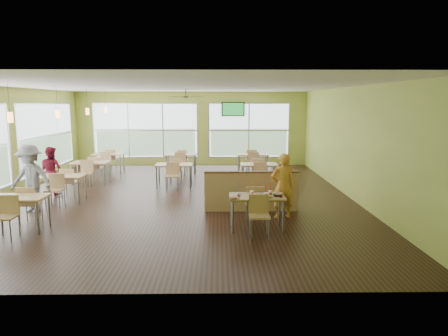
{
  "coord_description": "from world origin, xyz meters",
  "views": [
    {
      "loc": [
        1.15,
        -11.47,
        2.78
      ],
      "look_at": [
        1.3,
        -1.31,
        1.08
      ],
      "focal_mm": 32.0,
      "sensor_mm": 36.0,
      "label": 1
    }
  ],
  "objects_px": {
    "man_plaid": "(283,186)",
    "food_basket": "(278,195)",
    "half_wall_divider": "(251,191)",
    "main_table": "(257,201)"
  },
  "relations": [
    {
      "from": "man_plaid",
      "to": "food_basket",
      "type": "relative_size",
      "value": 6.81
    },
    {
      "from": "half_wall_divider",
      "to": "man_plaid",
      "type": "relative_size",
      "value": 1.52
    },
    {
      "from": "main_table",
      "to": "man_plaid",
      "type": "distance_m",
      "value": 1.1
    },
    {
      "from": "main_table",
      "to": "food_basket",
      "type": "height_order",
      "value": "main_table"
    },
    {
      "from": "half_wall_divider",
      "to": "food_basket",
      "type": "relative_size",
      "value": 10.37
    },
    {
      "from": "main_table",
      "to": "man_plaid",
      "type": "xyz_separation_m",
      "value": [
        0.69,
        0.84,
        0.16
      ]
    },
    {
      "from": "half_wall_divider",
      "to": "main_table",
      "type": "bearing_deg",
      "value": -90.0
    },
    {
      "from": "man_plaid",
      "to": "food_basket",
      "type": "height_order",
      "value": "man_plaid"
    },
    {
      "from": "food_basket",
      "to": "half_wall_divider",
      "type": "bearing_deg",
      "value": 107.12
    },
    {
      "from": "man_plaid",
      "to": "food_basket",
      "type": "xyz_separation_m",
      "value": [
        -0.24,
        -0.87,
        -0.01
      ]
    }
  ]
}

